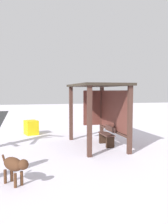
# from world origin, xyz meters

# --- Properties ---
(ground_plane) EXTENTS (60.00, 60.00, 0.00)m
(ground_plane) POSITION_xyz_m (0.00, 0.00, 0.00)
(ground_plane) COLOR silver
(bus_shelter) EXTENTS (3.16, 1.72, 2.39)m
(bus_shelter) POSITION_xyz_m (-0.12, 0.24, 1.76)
(bus_shelter) COLOR #462C24
(bus_shelter) RESTS_ON ground
(bench_left_inside) EXTENTS (1.01, 0.36, 0.75)m
(bench_left_inside) POSITION_xyz_m (0.00, 0.43, 0.34)
(bench_left_inside) COLOR #4F322B
(bench_left_inside) RESTS_ON ground
(dog) EXTENTS (0.80, 0.63, 0.65)m
(dog) POSITION_xyz_m (3.23, -2.99, 0.46)
(dog) COLOR #51301D
(dog) RESTS_ON ground
(grit_bin) EXTENTS (0.82, 0.72, 0.69)m
(grit_bin) POSITION_xyz_m (-3.18, -2.32, 0.35)
(grit_bin) COLOR yellow
(grit_bin) RESTS_ON ground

